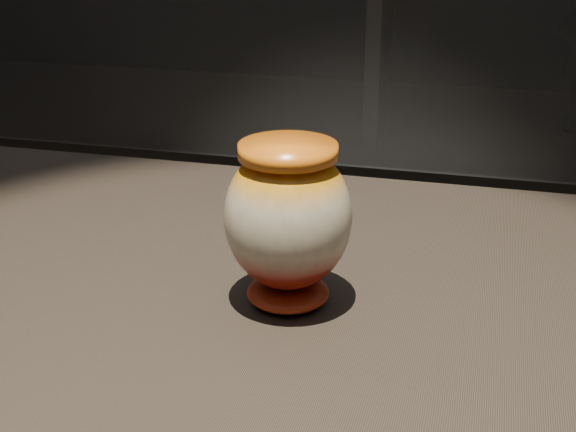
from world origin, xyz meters
name	(u,v)px	position (x,y,z in m)	size (l,w,h in m)	color
main_vase	(288,219)	(0.15, -0.03, 1.00)	(0.18, 0.18, 0.18)	maroon
back_shelf	(542,29)	(0.57, 3.65, 0.64)	(2.00, 0.60, 0.90)	black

